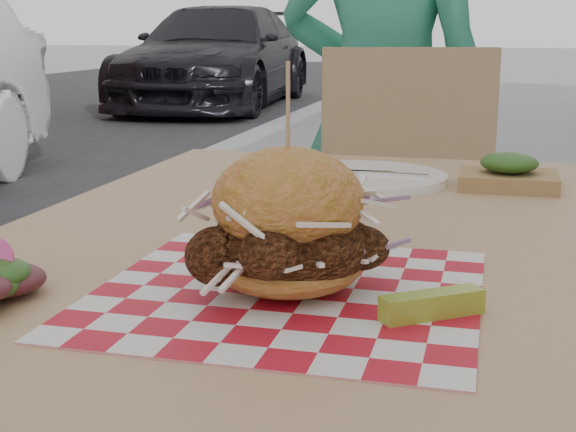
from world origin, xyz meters
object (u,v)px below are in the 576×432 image
Objects in this scene: diner at (382,112)px; patio_table at (321,290)px; patio_chair at (390,219)px; car_dark at (218,56)px; sandwich at (288,230)px.

diner is 1.18m from patio_table.
diner is at bearing 94.30° from patio_table.
patio_chair is at bearing 91.60° from patio_table.
patio_table is (0.09, -1.17, -0.11)m from diner.
car_dark is 3.64× the size of patio_table.
sandwich is (0.02, -0.24, 0.14)m from patio_table.
diner is 0.36× the size of car_dark.
car_dark is at bearing 110.13° from patio_table.
diner is 1.41m from sandwich.
car_dark reaches higher than sandwich.
sandwich is at bearing -102.56° from patio_chair.
diner reaches higher than sandwich.
sandwich is at bearing 101.21° from diner.
patio_chair is 4.41× the size of sandwich.
diner is at bearing 94.35° from sandwich.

